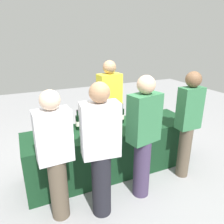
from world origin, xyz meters
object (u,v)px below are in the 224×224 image
Objects in this scene: wine_bottle_2 at (69,124)px; wine_glass_1 at (66,133)px; wine_glass_0 at (52,136)px; wine_bottle_4 at (122,116)px; guest_3 at (188,121)px; wine_glass_2 at (159,118)px; guest_2 at (143,135)px; wine_bottle_3 at (78,122)px; wine_bottle_6 at (155,110)px; server_pouring at (110,105)px; wine_bottle_1 at (59,125)px; guest_0 at (55,154)px; guest_1 at (101,149)px; wine_bottle_5 at (135,112)px; wine_bottle_0 at (53,127)px.

wine_glass_1 is at bearing -115.56° from wine_bottle_2.
wine_glass_1 is (0.19, 0.04, -0.01)m from wine_glass_0.
guest_3 reaches higher than wine_bottle_4.
wine_glass_1 is 0.98× the size of wine_glass_2.
wine_bottle_4 is at bearing 72.27° from guest_2.
wine_bottle_6 is (1.38, -0.01, -0.01)m from wine_bottle_3.
wine_bottle_2 is 0.97m from server_pouring.
wine_bottle_1 is at bearing 174.87° from wine_bottle_3.
wine_bottle_6 is 0.19× the size of guest_0.
guest_1 is at bearing 56.48° from server_pouring.
guest_0 is (-0.04, -0.47, 0.00)m from wine_glass_0.
guest_3 reaches higher than wine_bottle_2.
wine_bottle_4 is 0.98m from wine_glass_1.
wine_bottle_3 reaches higher than wine_glass_2.
wine_bottle_2 reaches higher than wine_bottle_5.
server_pouring reaches higher than wine_glass_2.
wine_bottle_3 is 0.19× the size of guest_1.
wine_bottle_1 is at bearing 97.70° from wine_glass_1.
wine_glass_1 is at bearing 177.76° from wine_glass_2.
wine_bottle_3 and wine_bottle_5 have the same top height.
guest_0 reaches higher than wine_glass_1.
wine_bottle_6 is 1.63m from wine_glass_1.
wine_bottle_1 is at bearing 62.70° from wine_glass_0.
wine_bottle_0 is 1.27m from guest_2.
wine_bottle_2 is 1.14m from wine_bottle_5.
server_pouring is 1.27m from guest_2.
wine_bottle_2 is 0.13m from wine_bottle_3.
guest_2 reaches higher than wine_glass_0.
server_pouring is (0.85, 0.47, 0.05)m from wine_bottle_2.
wine_bottle_2 is at bearing -179.96° from wine_bottle_6.
wine_glass_2 is (1.39, -0.28, -0.03)m from wine_bottle_2.
wine_bottle_0 is 0.24m from wine_glass_1.
wine_glass_1 is 0.56m from guest_0.
wine_bottle_0 is 0.20× the size of guest_3.
wine_bottle_5 is at bearing 25.60° from guest_0.
wine_bottle_2 is 1.06× the size of wine_bottle_5.
guest_1 is (-0.71, -0.87, 0.01)m from wine_bottle_4.
guest_1 reaches higher than wine_bottle_2.
wine_bottle_5 reaches higher than wine_bottle_6.
wine_bottle_0 is 1.64m from wine_glass_2.
wine_glass_1 is (0.03, -0.26, -0.02)m from wine_bottle_1.
wine_glass_2 is at bearing -114.21° from wine_bottle_6.
guest_2 reaches higher than guest_0.
wine_bottle_5 is 0.19× the size of guest_2.
wine_bottle_2 reaches higher than wine_bottle_0.
wine_bottle_1 is 0.14m from wine_bottle_2.
guest_0 is at bearing -122.04° from wine_bottle_3.
wine_bottle_1 is 1.01× the size of wine_bottle_3.
wine_bottle_1 is 0.26m from wine_glass_1.
wine_bottle_2 is at bearing 122.41° from guest_2.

